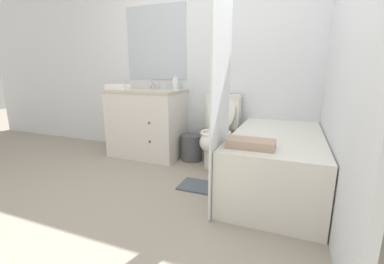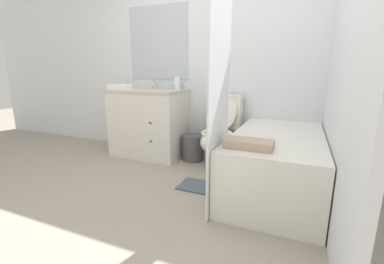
{
  "view_description": "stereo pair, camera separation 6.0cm",
  "coord_description": "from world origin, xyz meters",
  "px_view_note": "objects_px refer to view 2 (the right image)",
  "views": [
    {
      "loc": [
        0.96,
        -1.5,
        1.09
      ],
      "look_at": [
        0.08,
        0.73,
        0.52
      ],
      "focal_mm": 24.0,
      "sensor_mm": 36.0,
      "label": 1
    },
    {
      "loc": [
        1.02,
        -1.47,
        1.09
      ],
      "look_at": [
        0.08,
        0.73,
        0.52
      ],
      "focal_mm": 24.0,
      "sensor_mm": 36.0,
      "label": 2
    }
  ],
  "objects_px": {
    "toilet": "(220,134)",
    "tissue_box": "(175,86)",
    "wastebasket": "(193,148)",
    "hand_towel_folded": "(120,87)",
    "sink_faucet": "(156,86)",
    "soap_dispenser": "(177,83)",
    "bath_mat": "(204,187)",
    "bathtub": "(276,162)",
    "vanity_cabinet": "(149,122)",
    "bath_towel_folded": "(249,144)"
  },
  "relations": [
    {
      "from": "soap_dispenser",
      "to": "vanity_cabinet",
      "type": "bearing_deg",
      "value": -170.88
    },
    {
      "from": "bath_towel_folded",
      "to": "hand_towel_folded",
      "type": "bearing_deg",
      "value": 156.5
    },
    {
      "from": "tissue_box",
      "to": "bath_towel_folded",
      "type": "relative_size",
      "value": 0.42
    },
    {
      "from": "bath_towel_folded",
      "to": "tissue_box",
      "type": "bearing_deg",
      "value": 135.77
    },
    {
      "from": "bathtub",
      "to": "soap_dispenser",
      "type": "bearing_deg",
      "value": 158.22
    },
    {
      "from": "sink_faucet",
      "to": "bathtub",
      "type": "bearing_deg",
      "value": -21.22
    },
    {
      "from": "bathtub",
      "to": "wastebasket",
      "type": "bearing_deg",
      "value": 155.88
    },
    {
      "from": "tissue_box",
      "to": "vanity_cabinet",
      "type": "bearing_deg",
      "value": -145.36
    },
    {
      "from": "toilet",
      "to": "tissue_box",
      "type": "height_order",
      "value": "tissue_box"
    },
    {
      "from": "wastebasket",
      "to": "sink_faucet",
      "type": "bearing_deg",
      "value": 163.91
    },
    {
      "from": "soap_dispenser",
      "to": "hand_towel_folded",
      "type": "relative_size",
      "value": 0.64
    },
    {
      "from": "sink_faucet",
      "to": "soap_dispenser",
      "type": "xyz_separation_m",
      "value": [
        0.38,
        -0.13,
        0.04
      ]
    },
    {
      "from": "vanity_cabinet",
      "to": "wastebasket",
      "type": "bearing_deg",
      "value": 1.62
    },
    {
      "from": "sink_faucet",
      "to": "tissue_box",
      "type": "bearing_deg",
      "value": 0.59
    },
    {
      "from": "bath_towel_folded",
      "to": "bath_mat",
      "type": "height_order",
      "value": "bath_towel_folded"
    },
    {
      "from": "bath_mat",
      "to": "tissue_box",
      "type": "bearing_deg",
      "value": 130.04
    },
    {
      "from": "tissue_box",
      "to": "soap_dispenser",
      "type": "distance_m",
      "value": 0.17
    },
    {
      "from": "bathtub",
      "to": "wastebasket",
      "type": "relative_size",
      "value": 4.63
    },
    {
      "from": "bath_towel_folded",
      "to": "wastebasket",
      "type": "bearing_deg",
      "value": 131.41
    },
    {
      "from": "tissue_box",
      "to": "bath_mat",
      "type": "distance_m",
      "value": 1.45
    },
    {
      "from": "hand_towel_folded",
      "to": "bath_towel_folded",
      "type": "height_order",
      "value": "hand_towel_folded"
    },
    {
      "from": "bath_towel_folded",
      "to": "bath_mat",
      "type": "distance_m",
      "value": 0.77
    },
    {
      "from": "sink_faucet",
      "to": "toilet",
      "type": "relative_size",
      "value": 0.17
    },
    {
      "from": "vanity_cabinet",
      "to": "tissue_box",
      "type": "height_order",
      "value": "tissue_box"
    },
    {
      "from": "wastebasket",
      "to": "tissue_box",
      "type": "height_order",
      "value": "tissue_box"
    },
    {
      "from": "wastebasket",
      "to": "vanity_cabinet",
      "type": "bearing_deg",
      "value": -178.38
    },
    {
      "from": "tissue_box",
      "to": "soap_dispenser",
      "type": "relative_size",
      "value": 0.82
    },
    {
      "from": "toilet",
      "to": "soap_dispenser",
      "type": "height_order",
      "value": "soap_dispenser"
    },
    {
      "from": "wastebasket",
      "to": "hand_towel_folded",
      "type": "relative_size",
      "value": 1.14
    },
    {
      "from": "toilet",
      "to": "soap_dispenser",
      "type": "bearing_deg",
      "value": 170.77
    },
    {
      "from": "bath_mat",
      "to": "toilet",
      "type": "bearing_deg",
      "value": 94.83
    },
    {
      "from": "wastebasket",
      "to": "hand_towel_folded",
      "type": "distance_m",
      "value": 1.18
    },
    {
      "from": "bathtub",
      "to": "soap_dispenser",
      "type": "xyz_separation_m",
      "value": [
        -1.26,
        0.5,
        0.67
      ]
    },
    {
      "from": "wastebasket",
      "to": "soap_dispenser",
      "type": "height_order",
      "value": "soap_dispenser"
    },
    {
      "from": "hand_towel_folded",
      "to": "bath_mat",
      "type": "xyz_separation_m",
      "value": [
        1.31,
        -0.48,
        -0.89
      ]
    },
    {
      "from": "hand_towel_folded",
      "to": "sink_faucet",
      "type": "bearing_deg",
      "value": 53.95
    },
    {
      "from": "sink_faucet",
      "to": "bath_mat",
      "type": "distance_m",
      "value": 1.61
    },
    {
      "from": "wastebasket",
      "to": "bath_mat",
      "type": "xyz_separation_m",
      "value": [
        0.41,
        -0.7,
        -0.15
      ]
    },
    {
      "from": "vanity_cabinet",
      "to": "hand_towel_folded",
      "type": "bearing_deg",
      "value": -145.26
    },
    {
      "from": "sink_faucet",
      "to": "hand_towel_folded",
      "type": "height_order",
      "value": "sink_faucet"
    },
    {
      "from": "sink_faucet",
      "to": "toilet",
      "type": "bearing_deg",
      "value": -13.29
    },
    {
      "from": "hand_towel_folded",
      "to": "vanity_cabinet",
      "type": "bearing_deg",
      "value": 34.74
    },
    {
      "from": "sink_faucet",
      "to": "vanity_cabinet",
      "type": "bearing_deg",
      "value": -90.0
    },
    {
      "from": "hand_towel_folded",
      "to": "bath_mat",
      "type": "relative_size",
      "value": 0.58
    },
    {
      "from": "vanity_cabinet",
      "to": "toilet",
      "type": "bearing_deg",
      "value": -2.05
    },
    {
      "from": "sink_faucet",
      "to": "hand_towel_folded",
      "type": "xyz_separation_m",
      "value": [
        -0.29,
        -0.39,
        -0.0
      ]
    },
    {
      "from": "wastebasket",
      "to": "bath_towel_folded",
      "type": "xyz_separation_m",
      "value": [
        0.87,
        -0.98,
        0.41
      ]
    },
    {
      "from": "bath_towel_folded",
      "to": "bath_mat",
      "type": "bearing_deg",
      "value": 148.12
    },
    {
      "from": "bathtub",
      "to": "bath_towel_folded",
      "type": "bearing_deg",
      "value": -107.13
    },
    {
      "from": "vanity_cabinet",
      "to": "wastebasket",
      "type": "relative_size",
      "value": 2.94
    }
  ]
}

